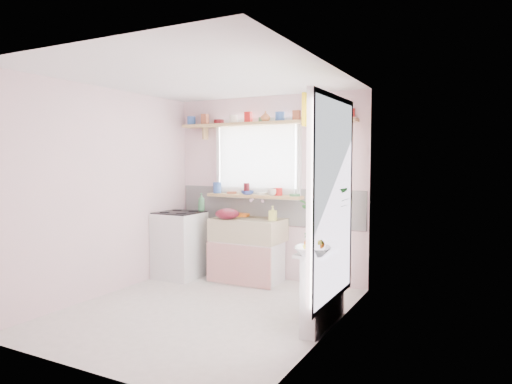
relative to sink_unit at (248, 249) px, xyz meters
The scene contains 19 objects.
room 1.31m from the sink_unit, 28.17° to the right, with size 3.20×3.20×3.20m.
sink_unit is the anchor object (origin of this frame).
cooker 0.98m from the sink_unit, 165.62° to the right, with size 0.58×0.58×0.93m.
radiator_ledge 1.82m from the sink_unit, 37.05° to the right, with size 0.22×0.95×0.78m.
windowsill 0.73m from the sink_unit, 90.00° to the left, with size 1.40×0.22×0.04m, color tan.
pine_shelf 1.70m from the sink_unit, 49.64° to the left, with size 2.52×0.24×0.04m, color tan.
shelf_crockery 1.78m from the sink_unit, 49.64° to the left, with size 2.47×0.11×0.12m.
sill_crockery 0.81m from the sink_unit, 104.89° to the left, with size 1.35×0.11×0.12m.
dish_tray 0.57m from the sink_unit, 145.25° to the left, with size 0.38×0.28×0.04m, color orange.
colander 0.57m from the sink_unit, 136.49° to the right, with size 0.32×0.32×0.14m, color #570E1C.
jade_plant 1.71m from the sink_unit, 31.10° to the right, with size 0.53×0.46×0.59m, color #2A6629.
fruit_bowl 2.14m from the sink_unit, 45.26° to the right, with size 0.33×0.33×0.08m, color silver.
herb_pot 1.91m from the sink_unit, 43.18° to the right, with size 0.10×0.07×0.18m, color #2B6C2D.
soap_bottle_sink 0.64m from the sink_unit, ahead, with size 0.09×0.09×0.19m, color #DADB61.
sill_cup 0.84m from the sink_unit, 22.87° to the left, with size 0.12×0.12×0.09m, color beige.
sill_bowl 0.77m from the sink_unit, 120.32° to the left, with size 0.17×0.17×0.05m, color #30449C.
shelf_vase 1.79m from the sink_unit, 29.43° to the left, with size 0.13×0.13×0.14m, color #AF6336.
cooker_bottle 0.95m from the sink_unit, behind, with size 0.10×0.10×0.26m, color #418252.
fruit 2.15m from the sink_unit, 45.03° to the right, with size 0.20×0.14×0.10m.
Camera 1 is at (2.75, -4.02, 1.63)m, focal length 32.00 mm.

